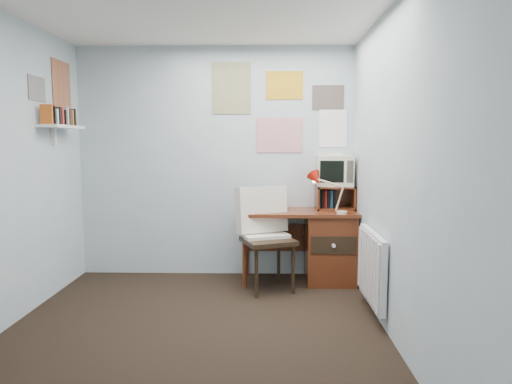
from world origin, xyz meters
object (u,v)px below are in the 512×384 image
(desk_lamp, at_px, (342,195))
(radiator, at_px, (372,267))
(desk, at_px, (324,244))
(tv_riser, at_px, (335,198))
(crt_tv, at_px, (334,169))
(wall_shelf, at_px, (62,127))
(desk_chair, at_px, (268,241))

(desk_lamp, bearing_deg, radiator, -86.03)
(radiator, bearing_deg, desk, 107.24)
(tv_riser, distance_m, radiator, 1.15)
(desk, bearing_deg, crt_tv, 49.66)
(desk, xyz_separation_m, crt_tv, (0.11, 0.13, 0.78))
(tv_riser, bearing_deg, desk, -137.04)
(desk, height_order, radiator, desk)
(desk_lamp, height_order, wall_shelf, wall_shelf)
(desk_chair, xyz_separation_m, crt_tv, (0.70, 0.44, 0.68))
(crt_tv, bearing_deg, desk, -128.42)
(desk, xyz_separation_m, desk_lamp, (0.14, -0.22, 0.54))
(crt_tv, bearing_deg, desk_lamp, -83.07)
(desk_chair, relative_size, wall_shelf, 1.62)
(desk, height_order, wall_shelf, wall_shelf)
(radiator, bearing_deg, crt_tv, 99.52)
(tv_riser, xyz_separation_m, radiator, (0.17, -1.04, -0.47))
(desk, height_order, desk_lamp, desk_lamp)
(desk_chair, distance_m, radiator, 1.08)
(desk_lamp, bearing_deg, desk_chair, 178.86)
(desk_chair, distance_m, tv_riser, 0.91)
(tv_riser, bearing_deg, wall_shelf, -169.68)
(desk_lamp, xyz_separation_m, radiator, (0.15, -0.71, -0.53))
(desk_chair, relative_size, radiator, 1.25)
(desk_chair, bearing_deg, wall_shelf, 160.72)
(desk_chair, height_order, desk_lamp, desk_lamp)
(desk, bearing_deg, desk_lamp, -57.24)
(crt_tv, bearing_deg, tv_riser, -66.77)
(desk_chair, bearing_deg, desk_lamp, -14.85)
(desk_chair, height_order, wall_shelf, wall_shelf)
(tv_riser, xyz_separation_m, wall_shelf, (-2.69, -0.49, 0.74))
(desk_lamp, height_order, tv_riser, desk_lamp)
(crt_tv, bearing_deg, desk_chair, -146.34)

